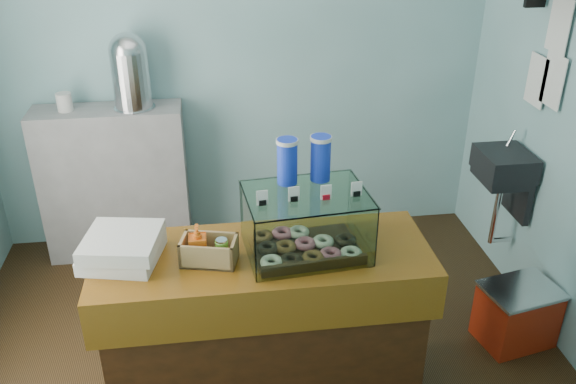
{
  "coord_description": "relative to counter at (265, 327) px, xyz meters",
  "views": [
    {
      "loc": [
        -0.21,
        -2.66,
        2.48
      ],
      "look_at": [
        0.13,
        -0.15,
        1.16
      ],
      "focal_mm": 38.0,
      "sensor_mm": 36.0,
      "label": 1
    }
  ],
  "objects": [
    {
      "name": "ground",
      "position": [
        0.0,
        0.25,
        -0.46
      ],
      "size": [
        3.5,
        3.5,
        0.0
      ],
      "primitive_type": "plane",
      "color": "black",
      "rests_on": "ground"
    },
    {
      "name": "room_shell",
      "position": [
        0.03,
        0.26,
        1.25
      ],
      "size": [
        3.54,
        3.04,
        2.82
      ],
      "color": "#6E9FA1",
      "rests_on": "ground"
    },
    {
      "name": "counter",
      "position": [
        0.0,
        0.0,
        0.0
      ],
      "size": [
        1.6,
        0.6,
        0.9
      ],
      "color": "#47210D",
      "rests_on": "ground"
    },
    {
      "name": "back_shelf",
      "position": [
        -0.9,
        1.57,
        0.09
      ],
      "size": [
        1.0,
        0.32,
        1.1
      ],
      "primitive_type": "cube",
      "color": "gray",
      "rests_on": "ground"
    },
    {
      "name": "display_case",
      "position": [
        0.2,
        0.02,
        0.61
      ],
      "size": [
        0.59,
        0.46,
        0.52
      ],
      "rotation": [
        0.0,
        0.0,
        0.09
      ],
      "color": "black",
      "rests_on": "counter"
    },
    {
      "name": "condiment_crate",
      "position": [
        -0.26,
        -0.03,
        0.51
      ],
      "size": [
        0.28,
        0.21,
        0.19
      ],
      "rotation": [
        0.0,
        0.0,
        -0.24
      ],
      "color": "tan",
      "rests_on": "counter"
    },
    {
      "name": "pastry_boxes",
      "position": [
        -0.64,
        0.03,
        0.51
      ],
      "size": [
        0.4,
        0.4,
        0.13
      ],
      "rotation": [
        0.0,
        0.0,
        -0.22
      ],
      "color": "silver",
      "rests_on": "counter"
    },
    {
      "name": "coffee_urn",
      "position": [
        -0.7,
        1.56,
        0.91
      ],
      "size": [
        0.27,
        0.27,
        0.5
      ],
      "color": "silver",
      "rests_on": "back_shelf"
    },
    {
      "name": "red_cooler",
      "position": [
        1.51,
        0.23,
        -0.27
      ],
      "size": [
        0.48,
        0.4,
        0.37
      ],
      "rotation": [
        0.0,
        0.0,
        0.21
      ],
      "color": "#AC240D",
      "rests_on": "ground"
    }
  ]
}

